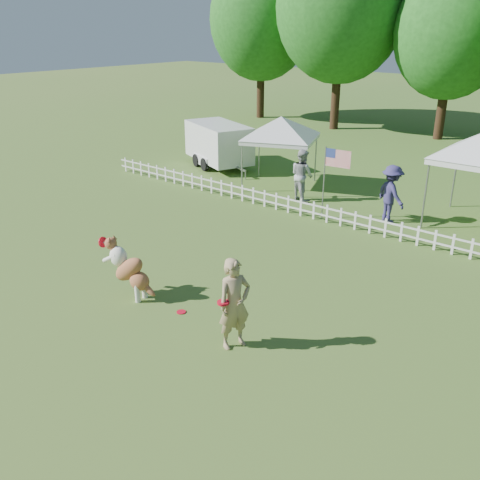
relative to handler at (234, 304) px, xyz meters
The scene contains 13 objects.
ground 1.80m from the handler, behind, with size 120.00×120.00×0.00m, color #366821.
picket_fence 7.45m from the handler, 101.79° to the left, with size 22.00×0.08×0.60m, color silver, non-canonical shape.
handler is the anchor object (origin of this frame).
dog 3.18m from the handler, behind, with size 1.35×0.45×1.40m, color brown, non-canonical shape.
frisbee_on_turf 1.99m from the handler, behind, with size 0.21×0.21×0.02m, color red.
canopy_tent_left 11.33m from the handler, 121.21° to the left, with size 2.56×2.56×2.64m, color silver, non-canonical shape.
cargo_trailer 14.36m from the handler, 132.95° to the left, with size 4.36×1.92×1.92m, color silver, non-canonical shape.
flag_pole 8.00m from the handler, 109.17° to the left, with size 0.91×0.09×2.37m, color gray, non-canonical shape.
spectator_a 9.74m from the handler, 115.84° to the left, with size 0.89×0.70×1.84m, color #A2A3A7.
spectator_b 8.69m from the handler, 95.26° to the left, with size 1.19×0.69×1.85m, color navy.
tree_far_left 28.10m from the handler, 126.57° to the left, with size 6.60×6.60×11.00m, color #1C5317, non-canonical shape.
tree_left 24.70m from the handler, 115.79° to the left, with size 7.40×7.40×12.00m, color #1C5317, non-canonical shape.
tree_center_left 23.55m from the handler, 101.22° to the left, with size 6.00×6.00×9.80m, color #1C5317, non-canonical shape.
Camera 1 is at (7.37, -7.17, 5.95)m, focal length 40.00 mm.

